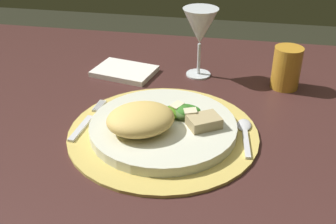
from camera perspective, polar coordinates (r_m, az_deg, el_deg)
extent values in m
cube|color=#412321|center=(0.84, -2.39, -1.85)|extent=(1.34, 0.99, 0.03)
cylinder|color=#412024|center=(1.57, -19.98, -3.10)|extent=(0.09, 0.09, 0.71)
cylinder|color=#CFB357|center=(0.79, -0.67, -2.86)|extent=(0.36, 0.36, 0.01)
cylinder|color=silver|center=(0.78, -0.68, -2.09)|extent=(0.28, 0.28, 0.02)
ellipsoid|color=#E5BD63|center=(0.75, -4.02, -0.95)|extent=(0.16, 0.16, 0.04)
ellipsoid|color=#457515|center=(0.79, 0.59, -0.01)|extent=(0.04, 0.05, 0.02)
ellipsoid|color=#357425|center=(0.79, 2.19, 0.10)|extent=(0.06, 0.05, 0.02)
ellipsoid|color=#337B23|center=(0.81, 2.46, 0.33)|extent=(0.06, 0.03, 0.02)
ellipsoid|color=#496B30|center=(0.79, 1.46, -0.28)|extent=(0.05, 0.04, 0.02)
cube|color=beige|center=(0.77, 3.11, 0.18)|extent=(0.03, 0.02, 0.00)
cube|color=beige|center=(0.80, 1.27, 1.00)|extent=(0.03, 0.03, 0.01)
cube|color=tan|center=(0.77, 4.98, -1.33)|extent=(0.07, 0.07, 0.02)
cube|color=silver|center=(0.81, -11.95, -2.21)|extent=(0.02, 0.09, 0.00)
cube|color=silver|center=(0.88, -9.84, 0.89)|extent=(0.01, 0.05, 0.00)
cube|color=silver|center=(0.88, -9.60, 0.86)|extent=(0.01, 0.05, 0.00)
cube|color=silver|center=(0.88, -9.36, 0.83)|extent=(0.01, 0.05, 0.00)
cube|color=silver|center=(0.88, -9.12, 0.80)|extent=(0.01, 0.05, 0.00)
cube|color=silver|center=(0.76, 10.77, -4.37)|extent=(0.02, 0.09, 0.00)
ellipsoid|color=silver|center=(0.81, 10.45, -1.94)|extent=(0.03, 0.05, 0.01)
cube|color=white|center=(1.03, -6.02, 5.62)|extent=(0.16, 0.13, 0.01)
cylinder|color=silver|center=(1.03, 4.20, 5.23)|extent=(0.06, 0.06, 0.00)
cylinder|color=silver|center=(1.01, 4.29, 7.33)|extent=(0.01, 0.01, 0.08)
cone|color=silver|center=(0.98, 4.47, 11.71)|extent=(0.08, 0.08, 0.08)
cylinder|color=gold|center=(0.98, 16.06, 5.89)|extent=(0.06, 0.06, 0.10)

